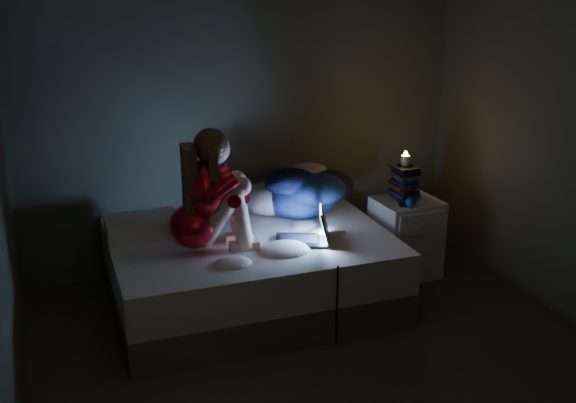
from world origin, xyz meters
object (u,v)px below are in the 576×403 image
bed (250,269)px  candle (405,163)px  nightstand (405,238)px  laptop (302,224)px  phone (402,204)px  woman (193,191)px

bed → candle: size_ratio=24.56×
bed → nightstand: size_ratio=3.09×
laptop → phone: 0.95m
bed → phone: 1.28m
candle → laptop: bearing=-160.1°
nightstand → phone: size_ratio=4.54×
bed → laptop: bearing=-39.0°
bed → woman: woman is taller
phone → nightstand: bearing=64.6°
woman → phone: woman is taller
nightstand → candle: size_ratio=7.94×
nightstand → candle: candle is taller
woman → nightstand: woman is taller
bed → woman: 0.83m
laptop → candle: (1.00, 0.36, 0.26)m
laptop → phone: bearing=36.1°
bed → nightstand: 1.32m
nightstand → phone: bearing=-143.6°
candle → phone: size_ratio=0.57×
nightstand → candle: 0.61m
bed → candle: candle is taller
nightstand → laptop: bearing=-166.2°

